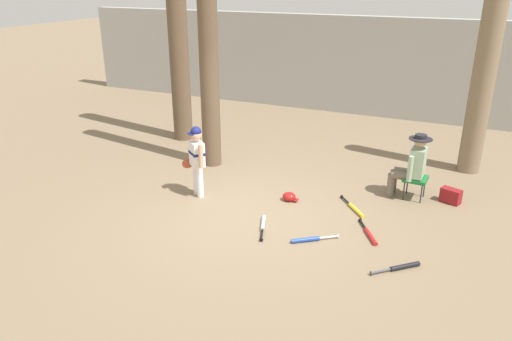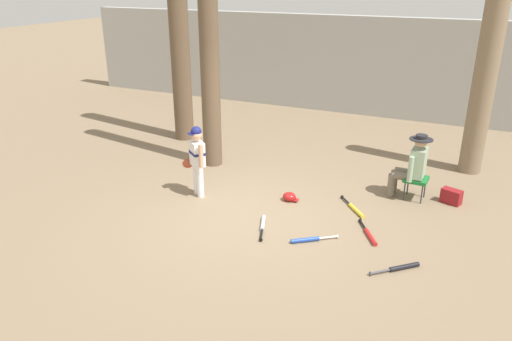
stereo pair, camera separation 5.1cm
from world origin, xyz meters
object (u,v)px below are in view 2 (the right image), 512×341
object	(u,v)px
bat_yellow_trainer	(355,209)
bat_aluminum_silver	(263,225)
bat_black_composite	(401,268)
handbag_beside_stool	(451,196)
seated_spectator	(412,164)
tree_near_player	(208,16)
batting_helmet_red	(289,197)
young_ballplayer	(197,157)
tree_far_left	(179,24)
bat_red_barrel	(369,235)
tree_behind_spectator	(483,86)
bat_blue_youth	(309,240)
folding_stool	(416,180)

from	to	relation	value
bat_yellow_trainer	bat_aluminum_silver	xyz separation A→B (m)	(-1.19, -1.19, 0.00)
bat_black_composite	bat_aluminum_silver	size ratio (longest dim) A/B	0.80
handbag_beside_stool	seated_spectator	bearing A→B (deg)	-173.77
tree_near_player	batting_helmet_red	bearing A→B (deg)	-25.56
young_ballplayer	bat_black_composite	world-z (taller)	young_ballplayer
tree_near_player	tree_far_left	size ratio (longest dim) A/B	1.08
bat_red_barrel	bat_yellow_trainer	distance (m)	0.90
seated_spectator	bat_black_composite	distance (m)	2.53
tree_behind_spectator	tree_far_left	world-z (taller)	tree_far_left
bat_blue_youth	tree_behind_spectator	bearing A→B (deg)	63.69
young_ballplayer	folding_stool	world-z (taller)	young_ballplayer
handbag_beside_stool	batting_helmet_red	xyz separation A→B (m)	(-2.62, -1.11, -0.06)
handbag_beside_stool	folding_stool	bearing A→B (deg)	-172.33
folding_stool	bat_red_barrel	bearing A→B (deg)	-103.42
seated_spectator	bat_yellow_trainer	world-z (taller)	seated_spectator
bat_black_composite	bat_blue_youth	bearing A→B (deg)	172.16
tree_near_player	bat_red_barrel	size ratio (longest dim) A/B	9.37
bat_yellow_trainer	bat_red_barrel	bearing A→B (deg)	-61.34
tree_far_left	bat_black_composite	distance (m)	7.39
folding_stool	bat_blue_youth	size ratio (longest dim) A/B	0.67
bat_blue_youth	seated_spectator	bearing A→B (deg)	63.81
young_ballplayer	folding_stool	distance (m)	3.92
tree_behind_spectator	young_ballplayer	distance (m)	5.64
tree_behind_spectator	bat_red_barrel	world-z (taller)	tree_behind_spectator
handbag_beside_stool	tree_far_left	world-z (taller)	tree_far_left
handbag_beside_stool	tree_far_left	size ratio (longest dim) A/B	0.06
young_ballplayer	bat_aluminum_silver	bearing A→B (deg)	-21.47
tree_behind_spectator	tree_far_left	distance (m)	6.57
handbag_beside_stool	bat_aluminum_silver	xyz separation A→B (m)	(-2.64, -2.20, -0.10)
tree_far_left	bat_red_barrel	world-z (taller)	tree_far_left
folding_stool	bat_red_barrel	xyz separation A→B (m)	(-0.41, -1.72, -0.33)
bat_blue_youth	bat_black_composite	bearing A→B (deg)	-7.84
tree_near_player	bat_yellow_trainer	size ratio (longest dim) A/B	9.84
bat_blue_youth	folding_stool	bearing A→B (deg)	61.77
bat_black_composite	folding_stool	bearing A→B (deg)	94.34
folding_stool	bat_aluminum_silver	distance (m)	2.95
handbag_beside_stool	bat_aluminum_silver	distance (m)	3.44
bat_black_composite	handbag_beside_stool	bearing A→B (deg)	80.25
tree_behind_spectator	handbag_beside_stool	xyz separation A→B (m)	(-0.21, -1.77, -1.62)
tree_behind_spectator	bat_blue_youth	world-z (taller)	tree_behind_spectator
tree_behind_spectator	handbag_beside_stool	distance (m)	2.41
bat_red_barrel	bat_blue_youth	bearing A→B (deg)	-146.42
tree_near_player	young_ballplayer	size ratio (longest dim) A/B	5.03
bat_blue_youth	bat_yellow_trainer	world-z (taller)	same
seated_spectator	handbag_beside_stool	xyz separation A→B (m)	(0.72, 0.08, -0.51)
young_ballplayer	bat_yellow_trainer	distance (m)	2.91
bat_yellow_trainer	folding_stool	bearing A→B (deg)	47.80
bat_black_composite	young_ballplayer	bearing A→B (deg)	166.07
bat_red_barrel	young_ballplayer	bearing A→B (deg)	176.06
tree_near_player	bat_yellow_trainer	xyz separation A→B (m)	(3.30, -0.93, -2.98)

